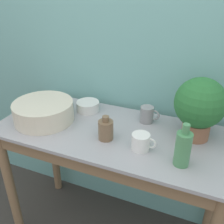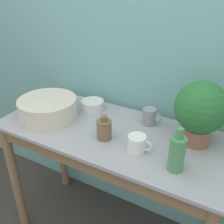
# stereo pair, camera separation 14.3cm
# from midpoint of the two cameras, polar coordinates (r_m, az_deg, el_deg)

# --- Properties ---
(wall_back) EXTENTS (6.00, 0.05, 2.40)m
(wall_back) POSITION_cam_midpoint_polar(r_m,az_deg,el_deg) (1.65, 8.65, 11.18)
(wall_back) COLOR #70ADA8
(wall_back) RESTS_ON ground_plane
(counter_table) EXTENTS (1.33, 0.59, 0.88)m
(counter_table) POSITION_cam_midpoint_polar(r_m,az_deg,el_deg) (1.58, 2.20, -10.39)
(counter_table) COLOR #846647
(counter_table) RESTS_ON ground_plane
(potted_plant) EXTENTS (0.26, 0.26, 0.34)m
(potted_plant) POSITION_cam_midpoint_polar(r_m,az_deg,el_deg) (1.39, 21.57, 0.28)
(potted_plant) COLOR #8C5B42
(potted_plant) RESTS_ON counter_table
(bowl_wash_large) EXTENTS (0.36, 0.36, 0.12)m
(bowl_wash_large) POSITION_cam_midpoint_polar(r_m,az_deg,el_deg) (1.63, -11.36, 0.81)
(bowl_wash_large) COLOR beige
(bowl_wash_large) RESTS_ON counter_table
(bottle_tall) EXTENTS (0.07, 0.07, 0.22)m
(bottle_tall) POSITION_cam_midpoint_polar(r_m,az_deg,el_deg) (1.22, 17.26, -8.61)
(bottle_tall) COLOR #4C8C59
(bottle_tall) RESTS_ON counter_table
(bottle_short) EXTENTS (0.08, 0.08, 0.14)m
(bottle_short) POSITION_cam_midpoint_polar(r_m,az_deg,el_deg) (1.39, 1.29, -3.84)
(bottle_short) COLOR brown
(bottle_short) RESTS_ON counter_table
(mug_grey) EXTENTS (0.12, 0.08, 0.10)m
(mug_grey) POSITION_cam_midpoint_polar(r_m,az_deg,el_deg) (1.55, 10.79, -1.05)
(mug_grey) COLOR gray
(mug_grey) RESTS_ON counter_table
(mug_white) EXTENTS (0.13, 0.09, 0.09)m
(mug_white) POSITION_cam_midpoint_polar(r_m,az_deg,el_deg) (1.32, 8.63, -6.92)
(mug_white) COLOR white
(mug_white) RESTS_ON counter_table
(bowl_small_enamel_white) EXTENTS (0.15, 0.15, 0.06)m
(bowl_small_enamel_white) POSITION_cam_midpoint_polar(r_m,az_deg,el_deg) (1.70, -1.86, 1.47)
(bowl_small_enamel_white) COLOR silver
(bowl_small_enamel_white) RESTS_ON counter_table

